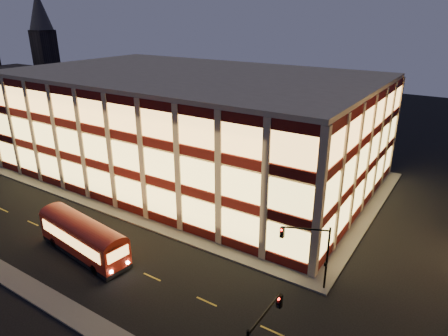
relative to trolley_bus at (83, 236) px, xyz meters
The scene contains 9 objects.
ground 7.41m from the trolley_bus, 106.36° to the left, with size 200.00×200.00×0.00m, color black.
sidewalk_office_south 9.50m from the trolley_bus, 122.60° to the left, with size 54.00×2.00×0.15m, color #514F4C.
sidewalk_office_east 31.82m from the trolley_bus, 48.61° to the left, with size 2.00×30.00×0.15m, color #514F4C.
sidewalk_near 6.80m from the trolley_bus, 107.97° to the right, with size 100.00×2.00×0.15m, color #514F4C.
office_building 24.78m from the trolley_bus, 101.71° to the left, with size 50.45×30.45×14.50m.
church_tower 86.17m from the trolley_bus, 146.96° to the left, with size 5.00×5.00×18.00m, color #2D2621.
church_spire 88.40m from the trolley_bus, 146.96° to the left, with size 6.00×6.00×10.00m, color #4C473F.
traffic_signal_far 21.50m from the trolley_bus, 19.26° to the left, with size 3.79×1.87×6.00m.
trolley_bus is the anchor object (origin of this frame).
Camera 1 is at (31.67, -27.46, 22.07)m, focal length 32.00 mm.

